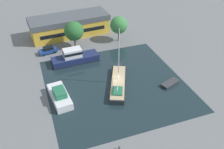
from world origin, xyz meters
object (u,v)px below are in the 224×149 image
Objects in this scene: quay_tree_by_water at (119,25)px; sailboat_moored at (118,83)px; parked_car at (48,50)px; quay_tree_near_building at (74,31)px; motor_cruiser at (75,57)px; small_dinghy at (170,83)px; warehouse_building at (70,25)px; cabin_boat at (60,96)px.

quay_tree_by_water is 0.53× the size of sailboat_moored.
quay_tree_near_building is at bearing -90.92° from parked_car.
motor_cruiser is at bearing -148.67° from parked_car.
warehouse_building is at bearing -174.50° from small_dinghy.
motor_cruiser is at bearing -153.44° from quay_tree_by_water.
sailboat_moored is (-7.15, -18.47, -3.82)m from quay_tree_by_water.
quay_tree_by_water reaches higher than small_dinghy.
sailboat_moored is (4.51, -18.92, -3.76)m from quay_tree_near_building.
small_dinghy is (16.29, -15.04, -0.94)m from motor_cruiser.
small_dinghy is at bearing -68.92° from warehouse_building.
parked_car is 8.08m from motor_cruiser.
motor_cruiser is at bearing 141.34° from sailboat_moored.
small_dinghy is at bearing -56.74° from quay_tree_near_building.
small_dinghy is at bearing -135.46° from motor_cruiser.
sailboat_moored is at bearing -111.17° from quay_tree_by_water.
quay_tree_near_building is at bearing -16.44° from motor_cruiser.
quay_tree_by_water is (11.66, -0.44, 0.05)m from quay_tree_near_building.
cabin_boat is at bearing -110.64° from quay_tree_near_building.
parked_car is (-7.30, -8.66, -1.85)m from warehouse_building.
quay_tree_by_water reaches higher than cabin_boat.
warehouse_building is 27.00m from sailboat_moored.
parked_car is at bearing -178.35° from quay_tree_by_water.
parked_car is 0.36× the size of sailboat_moored.
sailboat_moored is at bearing -127.95° from small_dinghy.
sailboat_moored is at bearing -154.80° from motor_cruiser.
sailboat_moored is 1.16× the size of motor_cruiser.
quay_tree_near_building is 0.87× the size of cabin_boat.
quay_tree_near_building is 1.49× the size of parked_car.
cabin_boat is (-7.66, -27.11, -1.74)m from warehouse_building.
quay_tree_near_building is at bearing 126.79° from sailboat_moored.
quay_tree_by_water is 0.61× the size of motor_cruiser.
quay_tree_near_building is 1.54× the size of small_dinghy.
quay_tree_by_water is 1.52× the size of small_dinghy.
warehouse_building is at bearing 122.29° from sailboat_moored.
parked_car is 1.03× the size of small_dinghy.
motor_cruiser is 13.50m from cabin_boat.
warehouse_building reaches higher than motor_cruiser.
sailboat_moored reaches higher than quay_tree_near_building.
quay_tree_by_water is 27.07m from cabin_boat.
quay_tree_near_building is at bearing -96.91° from warehouse_building.
parked_car is 30.20m from small_dinghy.
motor_cruiser is 2.48× the size of small_dinghy.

